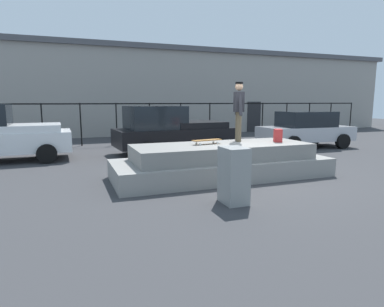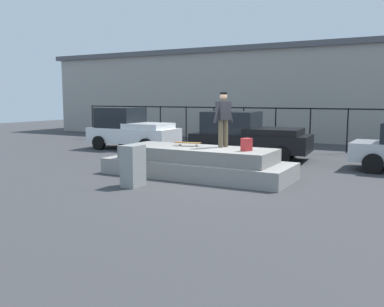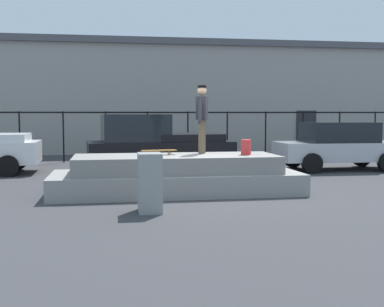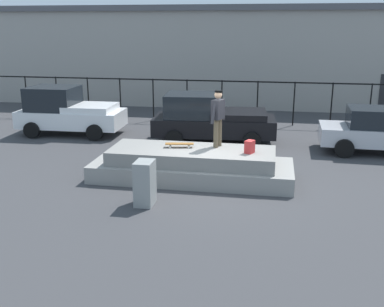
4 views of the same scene
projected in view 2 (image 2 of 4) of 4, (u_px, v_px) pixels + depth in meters
name	position (u px, v px, depth m)	size (l,w,h in m)	color
ground_plane	(214.00, 180.00, 12.38)	(60.00, 60.00, 0.00)	#38383A
concrete_ledge	(197.00, 163.00, 12.90)	(5.78, 2.09, 0.89)	gray
skateboarder	(223.00, 116.00, 12.74)	(0.37, 0.82, 1.65)	brown
skateboard	(188.00, 143.00, 13.12)	(0.85, 0.34, 0.12)	brown
backpack	(247.00, 145.00, 11.92)	(0.28, 0.20, 0.36)	red
car_white_pickup_near	(131.00, 129.00, 19.75)	(4.22, 2.13, 1.93)	white
car_black_pickup_mid	(247.00, 135.00, 16.70)	(4.70, 2.44, 1.84)	black
utility_box	(133.00, 166.00, 11.38)	(0.44, 0.60, 1.12)	gray
fence_row	(293.00, 122.00, 19.36)	(24.06, 0.06, 1.95)	black
warehouse_building	(325.00, 93.00, 25.19)	(36.48, 7.23, 5.33)	gray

